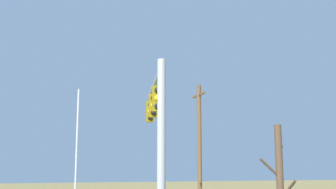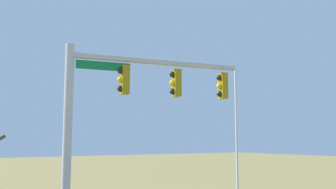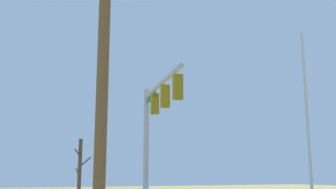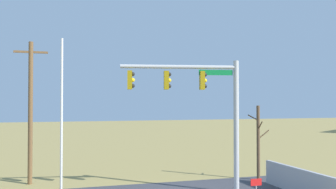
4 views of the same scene
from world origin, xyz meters
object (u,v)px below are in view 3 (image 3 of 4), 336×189
object	(u,v)px
signal_mast	(154,125)
utility_pole	(102,95)
bare_tree	(79,181)
flagpole	(309,142)

from	to	relation	value
signal_mast	utility_pole	distance (m)	10.11
utility_pole	bare_tree	distance (m)	13.71
signal_mast	bare_tree	world-z (taller)	signal_mast
bare_tree	signal_mast	bearing A→B (deg)	-153.78
flagpole	utility_pole	bearing A→B (deg)	102.18
utility_pole	bare_tree	xyz separation A→B (m)	(13.27, -2.84, -1.97)
flagpole	bare_tree	size ratio (longest dim) A/B	1.62
signal_mast	bare_tree	size ratio (longest dim) A/B	1.53
flagpole	bare_tree	bearing A→B (deg)	20.84
utility_pole	signal_mast	bearing A→B (deg)	-30.22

